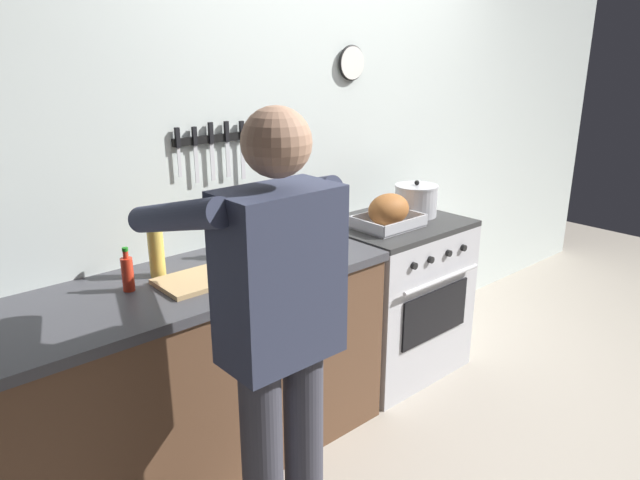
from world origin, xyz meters
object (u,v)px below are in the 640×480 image
stock_pot (416,200)px  bottle_soy_sauce (281,224)px  bottle_hot_sauce (128,273)px  stove (392,296)px  person_cook (277,328)px  bottle_olive_oil (255,234)px  roasting_pan (389,212)px  bottle_wine_red (298,216)px  cutting_board (203,279)px  bottle_cooking_oil (156,251)px  bottle_dish_soap (274,233)px

stock_pot → bottle_soy_sauce: stock_pot is taller
bottle_soy_sauce → bottle_hot_sauce: bearing=-172.7°
stove → bottle_soy_sauce: bottle_soy_sauce is taller
person_cook → bottle_olive_oil: bearing=-34.6°
person_cook → roasting_pan: (1.24, 0.63, 0.03)m
bottle_wine_red → cutting_board: bearing=-169.2°
cutting_board → bottle_cooking_oil: 0.23m
bottle_olive_oil → stock_pot: bearing=-2.1°
person_cook → bottle_wine_red: size_ratio=4.98×
roasting_pan → stock_pot: stock_pot is taller
bottle_wine_red → bottle_soy_sauce: bearing=107.6°
bottle_soy_sauce → bottle_dish_soap: bearing=-141.2°
stock_pot → bottle_olive_oil: size_ratio=0.97×
stove → bottle_wine_red: bearing=174.6°
cutting_board → bottle_olive_oil: bottle_olive_oil is taller
bottle_hot_sauce → roasting_pan: bearing=-4.0°
bottle_hot_sauce → bottle_olive_oil: bearing=-0.2°
roasting_pan → bottle_olive_oil: 0.81m
bottle_soy_sauce → roasting_pan: bearing=-20.1°
person_cook → bottle_hot_sauce: 0.75m
stove → stock_pot: stock_pot is taller
stove → bottle_hot_sauce: 1.61m
bottle_wine_red → bottle_olive_oil: bearing=-177.7°
roasting_pan → bottle_dish_soap: 0.69m
stove → bottle_hot_sauce: size_ratio=5.00×
bottle_olive_oil → bottle_hot_sauce: (-0.61, 0.00, -0.03)m
bottle_olive_oil → bottle_soy_sauce: (0.23, 0.11, -0.02)m
roasting_pan → bottle_hot_sauce: size_ratio=1.96×
stove → bottle_cooking_oil: 1.48m
bottle_hot_sauce → bottle_wine_red: size_ratio=0.54×
person_cook → bottle_olive_oil: 0.85m
bottle_dish_soap → bottle_soy_sauce: bottle_soy_sauce is taller
roasting_pan → cutting_board: size_ratio=0.98×
stock_pot → bottle_cooking_oil: (-1.55, 0.11, 0.02)m
bottle_dish_soap → person_cook: bearing=-126.5°
cutting_board → person_cook: bearing=-98.3°
bottle_dish_soap → bottle_olive_oil: 0.12m
stove → bottle_cooking_oil: bearing=174.9°
person_cook → stock_pot: bearing=-69.5°
bottle_hot_sauce → cutting_board: bearing=-21.9°
stock_pot → roasting_pan: bearing=-169.1°
bottle_hot_sauce → bottle_soy_sauce: size_ratio=0.91×
person_cook → stock_pot: person_cook is taller
roasting_pan → bottle_cooking_oil: size_ratio=1.34×
stock_pot → stove: bearing=-176.9°
bottle_wine_red → bottle_soy_sauce: (-0.03, 0.10, -0.06)m
bottle_cooking_oil → bottle_dish_soap: bearing=-5.0°
bottle_cooking_oil → bottle_hot_sauce: size_ratio=1.46×
bottle_olive_oil → bottle_wine_red: size_ratio=0.76×
bottle_cooking_oil → bottle_wine_red: (0.72, -0.06, 0.03)m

